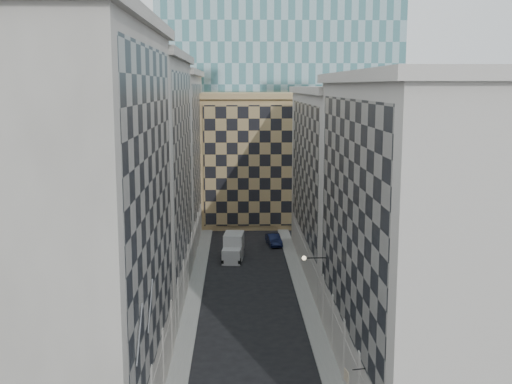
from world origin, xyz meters
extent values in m
cube|color=gray|center=(-5.25, 30.00, 0.07)|extent=(1.50, 100.00, 0.15)
cube|color=gray|center=(5.25, 30.00, 0.07)|extent=(1.50, 100.00, 0.15)
cube|color=gray|center=(-11.00, 11.00, 11.50)|extent=(10.00, 22.00, 23.00)
cube|color=gray|center=(-6.12, 11.00, 13.00)|extent=(0.25, 19.36, 18.00)
cube|color=gray|center=(-11.00, 11.00, 23.35)|extent=(10.80, 22.80, 0.70)
cylinder|color=gray|center=(-6.35, 13.75, 2.20)|extent=(0.90, 0.90, 4.40)
cylinder|color=gray|center=(-6.35, 19.25, 2.20)|extent=(0.90, 0.90, 4.40)
cube|color=gray|center=(-11.00, 33.00, 11.00)|extent=(10.00, 22.00, 22.00)
cube|color=gray|center=(-6.12, 33.00, 12.50)|extent=(0.25, 19.36, 17.00)
cube|color=gray|center=(-6.20, 33.00, 1.60)|extent=(0.45, 21.12, 3.20)
cube|color=gray|center=(-11.00, 33.00, 22.35)|extent=(10.80, 22.80, 0.70)
cylinder|color=gray|center=(-6.35, 24.75, 2.20)|extent=(0.90, 0.90, 4.40)
cylinder|color=gray|center=(-6.35, 30.25, 2.20)|extent=(0.90, 0.90, 4.40)
cylinder|color=gray|center=(-6.35, 35.75, 2.20)|extent=(0.90, 0.90, 4.40)
cylinder|color=gray|center=(-6.35, 41.25, 2.20)|extent=(0.90, 0.90, 4.40)
cube|color=gray|center=(-11.00, 55.00, 10.50)|extent=(10.00, 22.00, 21.00)
cube|color=gray|center=(-6.12, 55.00, 12.00)|extent=(0.25, 19.36, 16.00)
cube|color=gray|center=(-6.20, 55.00, 1.60)|extent=(0.45, 21.12, 3.20)
cube|color=gray|center=(-11.00, 55.00, 21.35)|extent=(10.80, 22.80, 0.70)
cylinder|color=gray|center=(-6.35, 46.75, 2.20)|extent=(0.90, 0.90, 4.40)
cylinder|color=gray|center=(-6.35, 52.25, 2.20)|extent=(0.90, 0.90, 4.40)
cylinder|color=gray|center=(-6.35, 57.75, 2.20)|extent=(0.90, 0.90, 4.40)
cylinder|color=gray|center=(-6.35, 63.25, 2.20)|extent=(0.90, 0.90, 4.40)
cube|color=beige|center=(11.00, 15.00, 10.00)|extent=(10.00, 26.00, 20.00)
cube|color=gray|center=(6.12, 15.00, 11.50)|extent=(0.25, 22.88, 15.00)
cube|color=beige|center=(6.20, 15.00, 1.60)|extent=(0.45, 24.96, 3.20)
cube|color=beige|center=(11.00, 15.00, 20.35)|extent=(10.80, 26.80, 0.70)
cylinder|color=beige|center=(6.35, 15.00, 2.20)|extent=(0.90, 0.90, 4.40)
cylinder|color=beige|center=(6.35, 20.20, 2.20)|extent=(0.90, 0.90, 4.40)
cylinder|color=beige|center=(6.35, 25.40, 2.20)|extent=(0.90, 0.90, 4.40)
cube|color=beige|center=(11.00, 42.00, 9.50)|extent=(10.00, 28.00, 19.00)
cube|color=gray|center=(6.12, 42.00, 11.00)|extent=(0.25, 24.64, 14.00)
cube|color=beige|center=(6.20, 42.00, 1.60)|extent=(0.45, 26.88, 3.20)
cube|color=beige|center=(11.00, 42.00, 19.35)|extent=(10.80, 28.80, 0.70)
cube|color=tan|center=(2.00, 68.00, 9.00)|extent=(16.00, 14.00, 18.00)
cube|color=tan|center=(2.00, 60.90, 9.00)|extent=(15.20, 0.25, 16.50)
cube|color=tan|center=(2.00, 68.00, 18.40)|extent=(16.80, 14.80, 0.80)
cube|color=#2C2822|center=(0.00, 82.00, 14.00)|extent=(6.00, 6.00, 28.00)
cube|color=#2C2822|center=(0.00, 82.00, 28.70)|extent=(7.00, 7.00, 1.40)
cylinder|color=gray|center=(-5.90, 4.00, 8.00)|extent=(0.10, 2.33, 2.33)
cylinder|color=gray|center=(-5.90, 8.00, 8.00)|extent=(0.10, 2.33, 2.33)
cylinder|color=black|center=(5.10, 24.00, 6.20)|extent=(1.80, 0.08, 0.08)
sphere|color=#FFE5B2|center=(4.20, 24.00, 6.20)|extent=(0.36, 0.36, 0.36)
cube|color=#BCBCBC|center=(-1.73, 44.61, 0.84)|extent=(2.27, 2.44, 1.69)
cube|color=#BCBCBC|center=(-1.50, 47.04, 1.46)|extent=(2.46, 3.57, 2.91)
cylinder|color=black|center=(-2.74, 43.95, 0.42)|extent=(0.36, 0.87, 0.84)
cylinder|color=black|center=(-0.87, 43.77, 0.42)|extent=(0.36, 0.87, 0.84)
cylinder|color=black|center=(-2.33, 48.25, 0.42)|extent=(0.36, 0.87, 0.84)
cylinder|color=black|center=(-0.46, 48.07, 0.42)|extent=(0.36, 0.87, 0.84)
imported|color=black|center=(3.50, 52.81, 0.70)|extent=(2.06, 4.43, 1.41)
cylinder|color=black|center=(5.60, 7.96, 4.18)|extent=(0.75, 0.19, 0.06)
cube|color=#C5B190|center=(4.90, 7.96, 3.80)|extent=(0.17, 0.66, 0.66)
camera|label=1|loc=(-1.21, -25.48, 19.80)|focal=45.00mm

